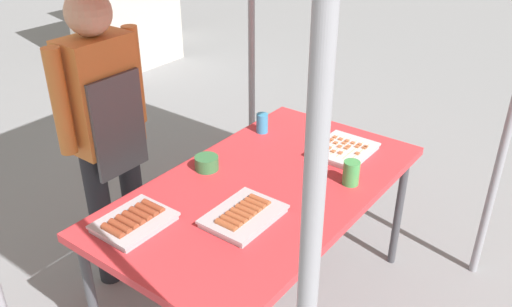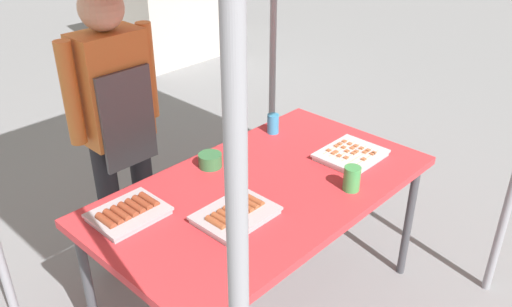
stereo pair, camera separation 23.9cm
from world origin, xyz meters
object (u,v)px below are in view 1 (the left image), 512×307
at_px(drink_cup_near_edge, 262,123).
at_px(drink_cup_by_wok, 351,173).
at_px(tray_grilled_sausages, 244,215).
at_px(condiment_bowl, 207,163).
at_px(vendor_woman, 105,122).
at_px(tray_meat_skewers, 343,150).
at_px(tray_pork_links, 134,221).
at_px(stall_table, 265,195).

bearing_deg(drink_cup_near_edge, drink_cup_by_wok, -106.50).
height_order(tray_grilled_sausages, condiment_bowl, condiment_bowl).
bearing_deg(vendor_woman, drink_cup_by_wok, 113.21).
distance_m(tray_grilled_sausages, tray_meat_skewers, 0.77).
relative_size(tray_meat_skewers, tray_pork_links, 1.07).
height_order(tray_meat_skewers, drink_cup_by_wok, drink_cup_by_wok).
xyz_separation_m(stall_table, tray_meat_skewers, (0.50, -0.14, 0.07)).
bearing_deg(tray_pork_links, vendor_woman, 59.15).
bearing_deg(tray_grilled_sausages, vendor_woman, 87.64).
relative_size(condiment_bowl, vendor_woman, 0.07).
distance_m(condiment_bowl, vendor_woman, 0.55).
distance_m(tray_grilled_sausages, drink_cup_by_wok, 0.57).
distance_m(drink_cup_near_edge, drink_cup_by_wok, 0.68).
relative_size(tray_meat_skewers, vendor_woman, 0.20).
bearing_deg(tray_grilled_sausages, tray_pork_links, 132.65).
bearing_deg(condiment_bowl, tray_pork_links, -172.31).
bearing_deg(stall_table, tray_grilled_sausages, -161.79).
bearing_deg(stall_table, drink_cup_by_wok, -51.32).
height_order(tray_grilled_sausages, drink_cup_by_wok, drink_cup_by_wok).
bearing_deg(stall_table, drink_cup_near_edge, 37.53).
height_order(tray_meat_skewers, condiment_bowl, condiment_bowl).
height_order(tray_grilled_sausages, tray_pork_links, tray_pork_links).
bearing_deg(drink_cup_by_wok, tray_meat_skewers, 34.75).
bearing_deg(tray_pork_links, stall_table, -22.79).
xyz_separation_m(drink_cup_near_edge, vendor_woman, (-0.67, 0.47, 0.13)).
bearing_deg(drink_cup_by_wok, stall_table, 128.68).
distance_m(stall_table, vendor_woman, 0.88).
xyz_separation_m(tray_pork_links, vendor_woman, (0.34, 0.57, 0.16)).
distance_m(condiment_bowl, drink_cup_by_wok, 0.69).
distance_m(tray_meat_skewers, drink_cup_by_wok, 0.31).
height_order(tray_grilled_sausages, vendor_woman, vendor_woman).
bearing_deg(tray_grilled_sausages, drink_cup_by_wok, -23.14).
bearing_deg(drink_cup_near_edge, tray_pork_links, -174.52).
bearing_deg(tray_pork_links, drink_cup_by_wok, -33.85).
relative_size(drink_cup_near_edge, vendor_woman, 0.07).
xyz_separation_m(stall_table, drink_cup_by_wok, (0.25, -0.31, 0.11)).
bearing_deg(drink_cup_near_edge, vendor_woman, 144.87).
bearing_deg(drink_cup_by_wok, tray_pork_links, 146.15).
xyz_separation_m(drink_cup_by_wok, vendor_woman, (-0.48, 1.12, 0.12)).
height_order(tray_pork_links, condiment_bowl, condiment_bowl).
distance_m(tray_meat_skewers, vendor_woman, 1.21).
distance_m(stall_table, tray_grilled_sausages, 0.29).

